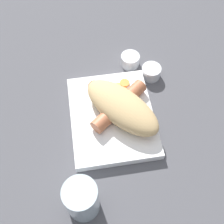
# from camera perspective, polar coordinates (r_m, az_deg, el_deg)

# --- Properties ---
(ground_plane) EXTENTS (3.00, 3.00, 0.00)m
(ground_plane) POSITION_cam_1_polar(r_m,az_deg,el_deg) (0.66, -0.00, -1.40)
(ground_plane) COLOR #4C4C51
(food_tray) EXTENTS (0.23, 0.19, 0.02)m
(food_tray) POSITION_cam_1_polar(r_m,az_deg,el_deg) (0.65, -0.00, -0.94)
(food_tray) COLOR white
(food_tray) RESTS_ON ground_plane
(bread_roll) EXTENTS (0.21, 0.19, 0.05)m
(bread_roll) POSITION_cam_1_polar(r_m,az_deg,el_deg) (0.62, 1.97, 1.31)
(bread_roll) COLOR tan
(bread_roll) RESTS_ON food_tray
(sausage) EXTENTS (0.15, 0.14, 0.03)m
(sausage) POSITION_cam_1_polar(r_m,az_deg,el_deg) (0.63, 1.50, 1.31)
(sausage) COLOR #B26642
(sausage) RESTS_ON food_tray
(pickled_veggies) EXTENTS (0.06, 0.05, 0.00)m
(pickled_veggies) POSITION_cam_1_polar(r_m,az_deg,el_deg) (0.68, 1.86, 4.96)
(pickled_veggies) COLOR orange
(pickled_veggies) RESTS_ON food_tray
(condiment_cup_near) EXTENTS (0.05, 0.05, 0.03)m
(condiment_cup_near) POSITION_cam_1_polar(r_m,az_deg,el_deg) (0.73, 7.92, 7.96)
(condiment_cup_near) COLOR silver
(condiment_cup_near) RESTS_ON ground_plane
(condiment_cup_far) EXTENTS (0.05, 0.05, 0.03)m
(condiment_cup_far) POSITION_cam_1_polar(r_m,az_deg,el_deg) (0.75, 3.70, 10.38)
(condiment_cup_far) COLOR silver
(condiment_cup_far) RESTS_ON ground_plane
(drink_glass) EXTENTS (0.06, 0.06, 0.10)m
(drink_glass) POSITION_cam_1_polar(r_m,az_deg,el_deg) (0.54, -6.14, -17.27)
(drink_glass) COLOR silver
(drink_glass) RESTS_ON ground_plane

